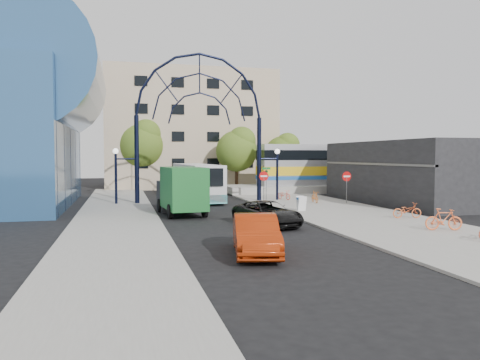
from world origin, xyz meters
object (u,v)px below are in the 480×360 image
object	(u,v)px
red_sedan	(256,235)
stop_sign	(264,179)
street_name_sign	(266,177)
bike_far_b	(444,219)
do_not_enter_sign	(347,180)
sandwich_board	(301,202)
bike_far_a	(407,210)
gateway_arch	(200,97)
tree_north_a	(238,149)
tree_north_c	(284,152)
train_car	(371,164)
city_bus	(197,181)
bike_near_a	(284,195)
black_suv	(267,214)
tree_north_b	(142,143)
bike_near_b	(315,197)
green_truck	(181,191)

from	to	relation	value
red_sedan	stop_sign	bearing A→B (deg)	83.35
street_name_sign	bike_far_b	world-z (taller)	street_name_sign
do_not_enter_sign	bike_far_b	bearing A→B (deg)	-96.65
bike_far_b	do_not_enter_sign	bearing A→B (deg)	9.75
sandwich_board	bike_far_a	distance (m)	6.90
gateway_arch	tree_north_a	size ratio (longest dim) A/B	1.95
stop_sign	tree_north_c	distance (m)	17.68
tree_north_c	red_sedan	world-z (taller)	tree_north_c
do_not_enter_sign	train_car	distance (m)	15.03
train_car	city_bus	bearing A→B (deg)	-165.06
street_name_sign	red_sedan	distance (m)	19.82
stop_sign	sandwich_board	distance (m)	6.20
sandwich_board	bike_near_a	size ratio (longest dim) A/B	0.63
train_car	black_suv	size ratio (longest dim) A/B	5.13
gateway_arch	black_suv	xyz separation A→B (m)	(1.56, -13.15, -7.88)
sandwich_board	street_name_sign	bearing A→B (deg)	93.46
tree_north_b	city_bus	xyz separation A→B (m)	(4.02, -13.23, -3.64)
sandwich_board	tree_north_b	size ratio (longest dim) A/B	0.12
street_name_sign	train_car	size ratio (longest dim) A/B	0.11
bike_near_a	gateway_arch	bearing A→B (deg)	158.14
gateway_arch	tree_north_b	bearing A→B (deg)	103.68
do_not_enter_sign	bike_far_a	size ratio (longest dim) A/B	1.43
tree_north_b	stop_sign	bearing A→B (deg)	-64.17
bike_near_b	street_name_sign	bearing A→B (deg)	157.31
green_truck	bike_far_a	distance (m)	14.15
bike_far_b	stop_sign	bearing A→B (deg)	33.00
do_not_enter_sign	tree_north_a	world-z (taller)	tree_north_a
bike_far_a	bike_far_b	bearing A→B (deg)	178.03
green_truck	bike_far_a	world-z (taller)	green_truck
tree_north_b	tree_north_c	size ratio (longest dim) A/B	1.23
city_bus	green_truck	distance (m)	10.08
stop_sign	tree_north_b	world-z (taller)	tree_north_b
do_not_enter_sign	bike_far_b	xyz separation A→B (m)	(-1.57, -13.51, -1.30)
do_not_enter_sign	green_truck	world-z (taller)	green_truck
street_name_sign	bike_far_b	bearing A→B (deg)	-75.30
sandwich_board	red_sedan	size ratio (longest dim) A/B	0.21
stop_sign	bike_far_b	xyz separation A→B (m)	(4.63, -15.51, -1.32)
black_suv	stop_sign	bearing A→B (deg)	61.05
tree_north_c	red_sedan	xyz separation A→B (m)	(-13.24, -34.06, -3.50)
sandwich_board	train_car	distance (m)	21.65
stop_sign	sandwich_board	xyz separation A→B (m)	(0.80, -6.02, -1.25)
tree_north_c	green_truck	distance (m)	25.67
train_car	tree_north_a	size ratio (longest dim) A/B	3.59
sandwich_board	bike_far_a	size ratio (longest dim) A/B	0.57
gateway_arch	do_not_enter_sign	world-z (taller)	gateway_arch
red_sedan	bike_far_b	xyz separation A→B (m)	(10.54, 2.62, -0.11)
gateway_arch	train_car	bearing A→B (deg)	21.80
sandwich_board	city_bus	bearing A→B (deg)	116.97
bike_near_a	city_bus	bearing A→B (deg)	137.26
gateway_arch	black_suv	distance (m)	15.41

